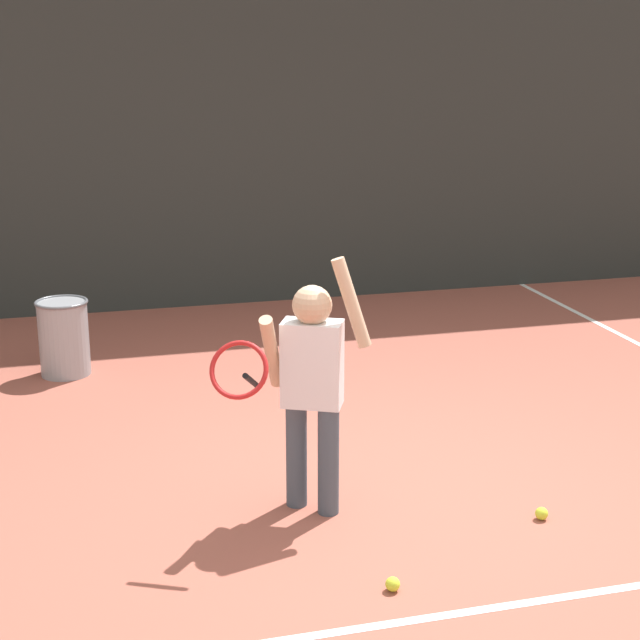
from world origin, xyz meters
The scene contains 8 objects.
ground_plane centered at (0.00, 0.00, 0.00)m, with size 20.00×20.00×0.00m, color #9E5142.
court_line_baseline centered at (0.00, -1.11, 0.00)m, with size 9.00×0.05×0.00m, color white.
back_fence_windscreen centered at (0.00, 4.31, 1.98)m, with size 12.59×0.08×3.96m, color #282D2B.
fence_post_1 centered at (0.00, 4.37, 2.05)m, with size 0.09×0.09×4.11m, color slate.
tennis_player centered at (-0.42, -0.01, 0.73)m, with size 0.87×0.55×1.35m.
ball_hopper centered at (-1.62, 2.57, 0.29)m, with size 0.38×0.38×0.56m.
tennis_ball_0 centered at (-0.25, -0.87, 0.03)m, with size 0.07×0.07×0.07m, color #CCE033.
tennis_ball_2 centered at (0.71, -0.42, 0.03)m, with size 0.07×0.07×0.07m, color #CCE033.
Camera 1 is at (-1.54, -4.49, 2.34)m, focal length 54.57 mm.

